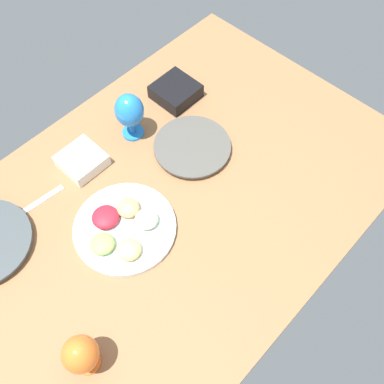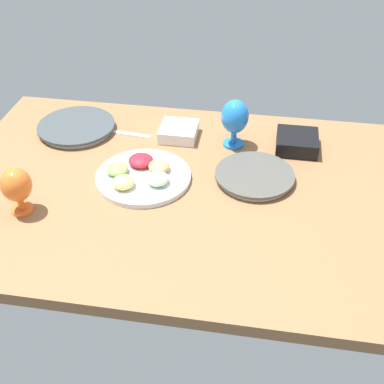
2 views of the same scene
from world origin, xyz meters
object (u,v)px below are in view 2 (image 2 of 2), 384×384
Objects in this scene: dinner_plate_right at (76,127)px; dinner_plate_left at (255,176)px; hurricane_glass_orange at (17,186)px; square_bowl_white at (179,131)px; hurricane_glass_blue at (235,118)px; fruit_platter at (142,175)px; square_bowl_black at (297,141)px.

dinner_plate_left is at bearing 163.31° from dinner_plate_right.
dinner_plate_right is 1.91× the size of hurricane_glass_orange.
hurricane_glass_orange reaches higher than square_bowl_white.
dinner_plate_left is at bearing 114.18° from hurricane_glass_blue.
square_bowl_white is at bearing -177.56° from dinner_plate_right.
dinner_plate_left is 0.84× the size of fruit_platter.
hurricane_glass_orange is at bearing 30.71° from square_bowl_black.
hurricane_glass_orange reaches higher than square_bowl_black.
square_bowl_white is at bearing -128.12° from hurricane_glass_orange.
square_bowl_white is (-39.27, -1.67, 1.13)cm from dinner_plate_right.
hurricane_glass_orange is 1.14× the size of square_bowl_white.
square_bowl_black is at bearing -149.29° from hurricane_glass_orange.
dinner_plate_left is 1.47× the size of hurricane_glass_blue.
fruit_platter is 39.19cm from hurricane_glass_blue.
fruit_platter is at bearing 43.39° from hurricane_glass_blue.
hurricane_glass_orange is (0.12, 48.53, 8.00)cm from dinner_plate_right.
fruit_platter is at bearing 140.36° from dinner_plate_right.
fruit_platter is at bearing 76.20° from square_bowl_white.
dinner_plate_right is at bearing -16.69° from dinner_plate_left.
square_bowl_white is at bearing -1.39° from square_bowl_black.
dinner_plate_right is 1.99× the size of square_bowl_black.
square_bowl_black is at bearing -179.57° from dinner_plate_right.
fruit_platter reaches higher than dinner_plate_left.
hurricane_glass_blue is (9.02, -20.09, 9.84)cm from dinner_plate_left.
hurricane_glass_blue is (-27.67, -26.15, 9.30)cm from fruit_platter.
fruit_platter reaches higher than square_bowl_white.
dinner_plate_left is 0.91× the size of dinner_plate_right.
dinner_plate_right is at bearing -39.64° from fruit_platter.
fruit_platter is (-32.29, 26.75, 0.42)cm from dinner_plate_right.
dinner_plate_right is at bearing -90.14° from hurricane_glass_orange.
hurricane_glass_blue is at bearing 179.43° from dinner_plate_right.
square_bowl_black is (-82.63, -0.61, 1.65)cm from dinner_plate_right.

